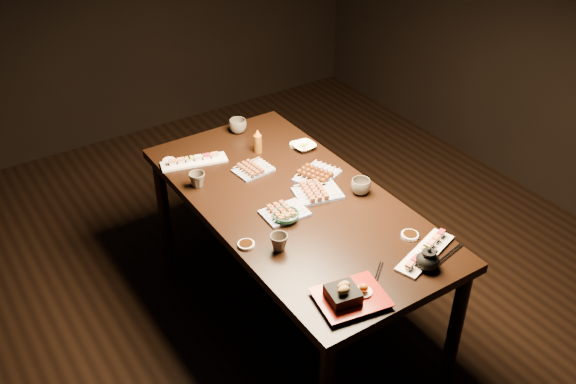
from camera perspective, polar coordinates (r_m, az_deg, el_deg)
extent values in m
plane|color=black|center=(3.81, 2.37, -9.54)|extent=(5.00, 5.00, 0.00)
cube|color=black|center=(3.51, 0.45, -5.72)|extent=(0.93, 1.82, 0.75)
imported|color=#27775F|center=(3.13, -0.19, -2.21)|extent=(0.17, 0.17, 0.04)
imported|color=#F8E9CB|center=(3.71, 1.44, 4.07)|extent=(0.13, 0.13, 0.03)
imported|color=#4A4138|center=(2.94, -0.81, -4.50)|extent=(0.10, 0.10, 0.08)
imported|color=#4A4138|center=(3.34, 6.49, 0.49)|extent=(0.12, 0.12, 0.08)
imported|color=#4A4138|center=(3.40, -8.07, 1.08)|extent=(0.09, 0.09, 0.08)
imported|color=#4A4138|center=(3.89, -4.48, 5.87)|extent=(0.13, 0.13, 0.08)
cylinder|color=#64390D|center=(3.66, -2.70, 4.56)|extent=(0.05, 0.05, 0.14)
cylinder|color=white|center=(2.99, -3.74, -4.69)|extent=(0.09, 0.09, 0.01)
cylinder|color=white|center=(3.75, 0.77, 4.23)|extent=(0.09, 0.09, 0.01)
cylinder|color=white|center=(3.09, 10.78, -3.79)|extent=(0.09, 0.09, 0.01)
cylinder|color=white|center=(3.66, -10.52, 2.74)|extent=(0.09, 0.09, 0.01)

